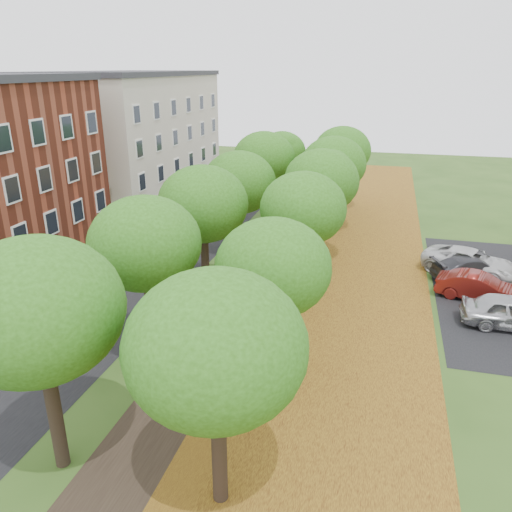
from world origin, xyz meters
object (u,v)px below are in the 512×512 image
Objects in this scene: bench at (220,349)px; car_white at (471,262)px; car_red at (480,287)px; car_grey at (472,269)px.

car_white is (10.61, 11.60, 0.29)m from bench.
car_red is 0.93× the size of car_grey.
car_red reaches higher than car_grey.
car_red is at bearing 156.81° from car_grey.
car_red is at bearing -74.81° from bench.
car_white reaches higher than bench.
bench is 0.43× the size of car_red.
car_red reaches higher than bench.
car_grey is at bearing -156.94° from car_white.
car_red is 2.60m from car_grey.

